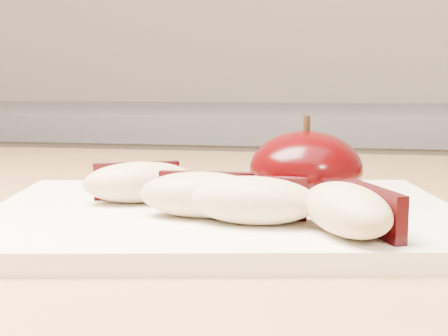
# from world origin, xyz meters

# --- Properties ---
(cutting_board) EXTENTS (0.33, 0.27, 0.01)m
(cutting_board) POSITION_xyz_m (-0.03, 0.41, 0.91)
(cutting_board) COLOR white
(cutting_board) RESTS_ON island_counter
(apple_half) EXTENTS (0.10, 0.10, 0.06)m
(apple_half) POSITION_xyz_m (0.02, 0.45, 0.93)
(apple_half) COLOR #2E0102
(apple_half) RESTS_ON cutting_board
(apple_wedge_a) EXTENTS (0.08, 0.06, 0.03)m
(apple_wedge_a) POSITION_xyz_m (-0.08, 0.42, 0.93)
(apple_wedge_a) COLOR tan
(apple_wedge_a) RESTS_ON cutting_board
(apple_wedge_b) EXTENTS (0.07, 0.04, 0.03)m
(apple_wedge_b) POSITION_xyz_m (-0.03, 0.38, 0.93)
(apple_wedge_b) COLOR tan
(apple_wedge_b) RESTS_ON cutting_board
(apple_wedge_c) EXTENTS (0.08, 0.04, 0.03)m
(apple_wedge_c) POSITION_xyz_m (-0.00, 0.37, 0.93)
(apple_wedge_c) COLOR tan
(apple_wedge_c) RESTS_ON cutting_board
(apple_wedge_d) EXTENTS (0.06, 0.08, 0.03)m
(apple_wedge_d) POSITION_xyz_m (0.05, 0.35, 0.93)
(apple_wedge_d) COLOR tan
(apple_wedge_d) RESTS_ON cutting_board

